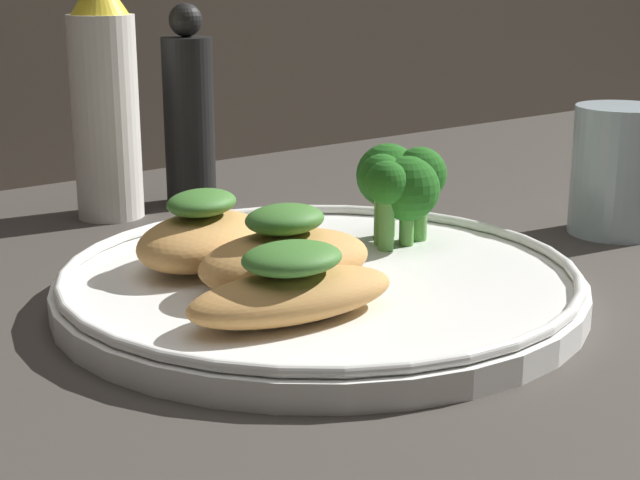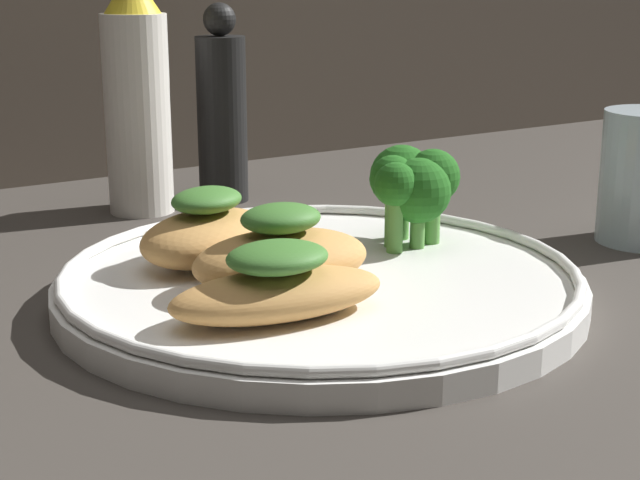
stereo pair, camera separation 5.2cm
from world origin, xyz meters
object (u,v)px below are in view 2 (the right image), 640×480
(sauce_bottle, at_px, (137,98))
(pepper_grinder, at_px, (222,112))
(plate, at_px, (320,283))
(broccoli_bunch, at_px, (411,184))

(sauce_bottle, height_order, pepper_grinder, sauce_bottle)
(plate, height_order, pepper_grinder, pepper_grinder)
(sauce_bottle, xyz_separation_m, pepper_grinder, (0.07, 0.00, -0.02))
(sauce_bottle, relative_size, pepper_grinder, 1.17)
(plate, height_order, broccoli_bunch, broccoli_bunch)
(sauce_bottle, distance_m, pepper_grinder, 0.07)
(sauce_bottle, bearing_deg, broccoli_bunch, -68.45)
(plate, height_order, sauce_bottle, sauce_bottle)
(plate, relative_size, sauce_bottle, 1.64)
(plate, xyz_separation_m, pepper_grinder, (0.06, 0.24, 0.06))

